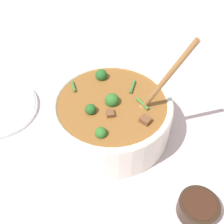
{
  "coord_description": "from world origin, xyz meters",
  "views": [
    {
      "loc": [
        -0.14,
        -0.45,
        0.58
      ],
      "look_at": [
        0.0,
        0.0,
        0.07
      ],
      "focal_mm": 45.0,
      "sensor_mm": 36.0,
      "label": 1
    }
  ],
  "objects": [
    {
      "name": "ground_plane",
      "position": [
        0.0,
        0.0,
        0.0
      ],
      "size": [
        4.0,
        4.0,
        0.0
      ],
      "primitive_type": "plane",
      "color": "silver"
    },
    {
      "name": "condiment_bowl",
      "position": [
        0.11,
        -0.26,
        0.02
      ],
      "size": [
        0.08,
        0.08,
        0.04
      ],
      "color": "black",
      "rests_on": "ground_plane"
    },
    {
      "name": "stew_bowl",
      "position": [
        0.0,
        -0.0,
        0.06
      ],
      "size": [
        0.3,
        0.29,
        0.3
      ],
      "color": "white",
      "rests_on": "ground_plane"
    }
  ]
}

